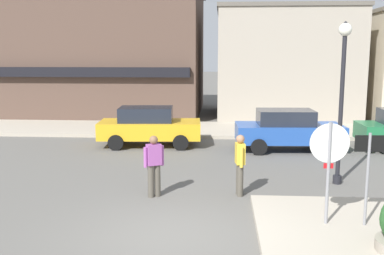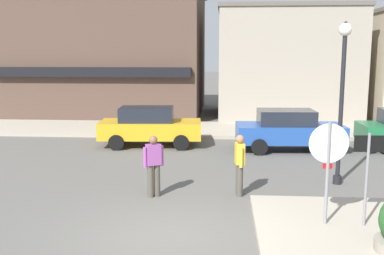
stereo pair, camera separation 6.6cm
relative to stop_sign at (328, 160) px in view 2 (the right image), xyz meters
name	(u,v)px [view 2 (the right image)]	position (x,y,z in m)	size (l,w,h in m)	color
ground_plane	(170,236)	(-3.21, -0.55, -1.52)	(160.00, 160.00, 0.00)	#5B5954
kerb_far	(201,129)	(-3.21, 11.92, -1.44)	(80.00, 4.00, 0.15)	#A89E8C
stop_sign	(328,160)	(0.00, 0.00, 0.00)	(0.82, 0.08, 2.30)	gray
one_way_sign	(367,170)	(0.78, -0.04, -0.19)	(0.60, 0.07, 2.10)	gray
lamp_post	(343,80)	(1.10, 3.48, 1.44)	(0.36, 0.36, 4.54)	black
parked_car_nearest	(150,126)	(-5.10, 8.35, -0.71)	(4.11, 2.08, 1.56)	gold
parked_car_second	(289,129)	(0.31, 7.88, -0.71)	(4.08, 2.02, 1.56)	#234C9E
pedestrian_crossing_near	(154,164)	(-3.93, 1.96, -0.65)	(0.52, 0.37, 1.61)	#4C473D
pedestrian_crossing_far	(240,163)	(-1.72, 2.23, -0.65)	(0.26, 0.56, 1.61)	#4C473D
building_corner_shop	(113,51)	(-9.03, 18.47, 2.25)	(11.23, 9.62, 7.52)	brown
building_storefront_left_near	(284,63)	(1.28, 17.38, 1.57)	(7.60, 7.44, 6.16)	#9E9384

